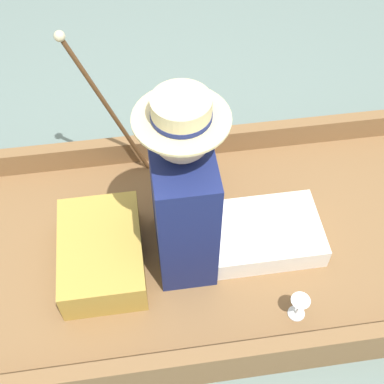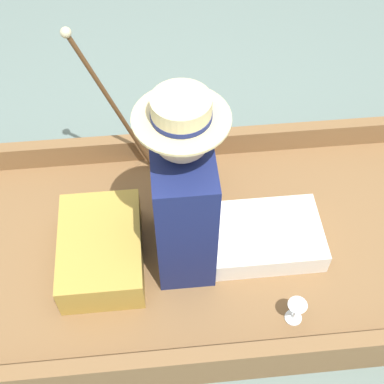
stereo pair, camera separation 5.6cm
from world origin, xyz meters
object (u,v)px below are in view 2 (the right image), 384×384
wine_glass (296,308)px  walking_cane (107,95)px  teddy_bear (197,161)px  seated_person (202,203)px

wine_glass → walking_cane: walking_cane is taller
teddy_bear → walking_cane: size_ratio=0.45×
seated_person → wine_glass: size_ratio=7.37×
teddy_bear → wine_glass: (0.73, 0.32, -0.08)m
walking_cane → wine_glass: bearing=38.6°
wine_glass → seated_person: bearing=-137.3°
wine_glass → walking_cane: (-0.87, -0.69, 0.39)m
seated_person → walking_cane: 0.63m
seated_person → walking_cane: size_ratio=1.08×
teddy_bear → walking_cane: walking_cane is taller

